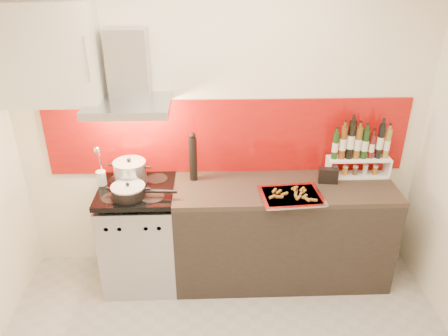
{
  "coord_description": "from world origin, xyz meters",
  "views": [
    {
      "loc": [
        -0.11,
        -1.96,
        2.62
      ],
      "look_at": [
        0.0,
        0.95,
        1.15
      ],
      "focal_mm": 35.0,
      "sensor_mm": 36.0,
      "label": 1
    }
  ],
  "objects_px": {
    "stock_pot": "(130,172)",
    "baking_tray": "(291,196)",
    "counter": "(282,232)",
    "saute_pan": "(129,191)",
    "range_stove": "(141,236)",
    "pepper_mill": "(193,157)"
  },
  "relations": [
    {
      "from": "stock_pot",
      "to": "baking_tray",
      "type": "xyz_separation_m",
      "value": [
        1.27,
        -0.27,
        -0.09
      ]
    },
    {
      "from": "counter",
      "to": "saute_pan",
      "type": "distance_m",
      "value": 1.33
    },
    {
      "from": "range_stove",
      "to": "baking_tray",
      "type": "distance_m",
      "value": 1.32
    },
    {
      "from": "saute_pan",
      "to": "baking_tray",
      "type": "relative_size",
      "value": 1.02
    },
    {
      "from": "range_stove",
      "to": "baking_tray",
      "type": "xyz_separation_m",
      "value": [
        1.22,
        -0.18,
        0.47
      ]
    },
    {
      "from": "range_stove",
      "to": "counter",
      "type": "bearing_deg",
      "value": 0.23
    },
    {
      "from": "stock_pot",
      "to": "counter",
      "type": "bearing_deg",
      "value": -3.87
    },
    {
      "from": "range_stove",
      "to": "stock_pot",
      "type": "bearing_deg",
      "value": 118.43
    },
    {
      "from": "counter",
      "to": "baking_tray",
      "type": "relative_size",
      "value": 3.6
    },
    {
      "from": "saute_pan",
      "to": "stock_pot",
      "type": "bearing_deg",
      "value": 95.73
    },
    {
      "from": "baking_tray",
      "to": "range_stove",
      "type": "bearing_deg",
      "value": 171.73
    },
    {
      "from": "stock_pot",
      "to": "saute_pan",
      "type": "xyz_separation_m",
      "value": [
        0.02,
        -0.22,
        -0.05
      ]
    },
    {
      "from": "counter",
      "to": "baking_tray",
      "type": "xyz_separation_m",
      "value": [
        0.02,
        -0.18,
        0.47
      ]
    },
    {
      "from": "counter",
      "to": "range_stove",
      "type": "bearing_deg",
      "value": -179.77
    },
    {
      "from": "stock_pot",
      "to": "saute_pan",
      "type": "relative_size",
      "value": 0.52
    },
    {
      "from": "range_stove",
      "to": "pepper_mill",
      "type": "relative_size",
      "value": 2.17
    },
    {
      "from": "range_stove",
      "to": "pepper_mill",
      "type": "height_order",
      "value": "pepper_mill"
    },
    {
      "from": "stock_pot",
      "to": "baking_tray",
      "type": "bearing_deg",
      "value": -11.87
    },
    {
      "from": "counter",
      "to": "pepper_mill",
      "type": "distance_m",
      "value": 1.0
    },
    {
      "from": "counter",
      "to": "saute_pan",
      "type": "height_order",
      "value": "saute_pan"
    },
    {
      "from": "counter",
      "to": "saute_pan",
      "type": "xyz_separation_m",
      "value": [
        -1.23,
        -0.13,
        0.51
      ]
    },
    {
      "from": "range_stove",
      "to": "baking_tray",
      "type": "height_order",
      "value": "baking_tray"
    }
  ]
}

